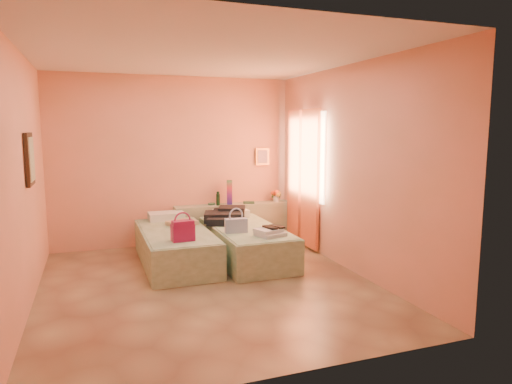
{
  "coord_description": "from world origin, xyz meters",
  "views": [
    {
      "loc": [
        -1.3,
        -5.36,
        1.95
      ],
      "look_at": [
        0.94,
        0.85,
        1.02
      ],
      "focal_mm": 32.0,
      "sensor_mm": 36.0,
      "label": 1
    }
  ],
  "objects_px": {
    "blue_handbag": "(236,225)",
    "towel_stack": "(270,232)",
    "bed_right": "(246,243)",
    "water_bottle": "(218,199)",
    "flower_vase": "(276,195)",
    "green_book": "(249,202)",
    "headboard_ledge": "(234,222)",
    "bed_left": "(175,247)",
    "magenta_handbag": "(183,231)"
  },
  "relations": [
    {
      "from": "blue_handbag",
      "to": "towel_stack",
      "type": "xyz_separation_m",
      "value": [
        0.37,
        -0.36,
        -0.05
      ]
    },
    {
      "from": "bed_right",
      "to": "water_bottle",
      "type": "height_order",
      "value": "water_bottle"
    },
    {
      "from": "bed_right",
      "to": "blue_handbag",
      "type": "xyz_separation_m",
      "value": [
        -0.25,
        -0.3,
        0.35
      ]
    },
    {
      "from": "flower_vase",
      "to": "bed_right",
      "type": "bearing_deg",
      "value": -129.8
    },
    {
      "from": "green_book",
      "to": "towel_stack",
      "type": "xyz_separation_m",
      "value": [
        -0.31,
        -1.8,
        -0.12
      ]
    },
    {
      "from": "headboard_ledge",
      "to": "green_book",
      "type": "bearing_deg",
      "value": -8.83
    },
    {
      "from": "headboard_ledge",
      "to": "bed_right",
      "type": "bearing_deg",
      "value": -98.05
    },
    {
      "from": "headboard_ledge",
      "to": "towel_stack",
      "type": "height_order",
      "value": "headboard_ledge"
    },
    {
      "from": "bed_left",
      "to": "magenta_handbag",
      "type": "xyz_separation_m",
      "value": [
        -0.01,
        -0.65,
        0.39
      ]
    },
    {
      "from": "water_bottle",
      "to": "bed_right",
      "type": "bearing_deg",
      "value": -83.67
    },
    {
      "from": "bed_left",
      "to": "flower_vase",
      "type": "relative_size",
      "value": 7.94
    },
    {
      "from": "flower_vase",
      "to": "blue_handbag",
      "type": "bearing_deg",
      "value": -129.74
    },
    {
      "from": "headboard_ledge",
      "to": "bed_right",
      "type": "distance_m",
      "value": 1.19
    },
    {
      "from": "water_bottle",
      "to": "flower_vase",
      "type": "height_order",
      "value": "flower_vase"
    },
    {
      "from": "blue_handbag",
      "to": "towel_stack",
      "type": "height_order",
      "value": "blue_handbag"
    },
    {
      "from": "bed_right",
      "to": "bed_left",
      "type": "bearing_deg",
      "value": 172.55
    },
    {
      "from": "bed_left",
      "to": "flower_vase",
      "type": "height_order",
      "value": "flower_vase"
    },
    {
      "from": "flower_vase",
      "to": "magenta_handbag",
      "type": "bearing_deg",
      "value": -140.1
    },
    {
      "from": "magenta_handbag",
      "to": "towel_stack",
      "type": "distance_m",
      "value": 1.18
    },
    {
      "from": "water_bottle",
      "to": "magenta_handbag",
      "type": "height_order",
      "value": "water_bottle"
    },
    {
      "from": "headboard_ledge",
      "to": "water_bottle",
      "type": "bearing_deg",
      "value": -168.67
    },
    {
      "from": "flower_vase",
      "to": "green_book",
      "type": "bearing_deg",
      "value": -179.6
    },
    {
      "from": "headboard_ledge",
      "to": "green_book",
      "type": "relative_size",
      "value": 10.64
    },
    {
      "from": "bed_left",
      "to": "flower_vase",
      "type": "xyz_separation_m",
      "value": [
        1.98,
        1.01,
        0.53
      ]
    },
    {
      "from": "towel_stack",
      "to": "bed_left",
      "type": "bearing_deg",
      "value": 145.56
    },
    {
      "from": "flower_vase",
      "to": "blue_handbag",
      "type": "height_order",
      "value": "flower_vase"
    },
    {
      "from": "water_bottle",
      "to": "flower_vase",
      "type": "distance_m",
      "value": 1.08
    },
    {
      "from": "blue_handbag",
      "to": "headboard_ledge",
      "type": "bearing_deg",
      "value": 79.22
    },
    {
      "from": "flower_vase",
      "to": "bed_left",
      "type": "bearing_deg",
      "value": -152.96
    },
    {
      "from": "bed_left",
      "to": "magenta_handbag",
      "type": "relative_size",
      "value": 6.93
    },
    {
      "from": "bed_left",
      "to": "towel_stack",
      "type": "relative_size",
      "value": 5.71
    },
    {
      "from": "green_book",
      "to": "blue_handbag",
      "type": "height_order",
      "value": "blue_handbag"
    },
    {
      "from": "bed_right",
      "to": "towel_stack",
      "type": "bearing_deg",
      "value": -79.7
    },
    {
      "from": "headboard_ledge",
      "to": "bed_right",
      "type": "xyz_separation_m",
      "value": [
        -0.17,
        -1.18,
        -0.08
      ]
    },
    {
      "from": "bed_right",
      "to": "green_book",
      "type": "height_order",
      "value": "green_book"
    },
    {
      "from": "headboard_ledge",
      "to": "towel_stack",
      "type": "distance_m",
      "value": 1.86
    },
    {
      "from": "headboard_ledge",
      "to": "flower_vase",
      "type": "distance_m",
      "value": 0.91
    },
    {
      "from": "bed_right",
      "to": "magenta_handbag",
      "type": "distance_m",
      "value": 1.23
    },
    {
      "from": "bed_right",
      "to": "green_book",
      "type": "xyz_separation_m",
      "value": [
        0.43,
        1.14,
        0.42
      ]
    },
    {
      "from": "bed_right",
      "to": "magenta_handbag",
      "type": "bearing_deg",
      "value": -153.61
    },
    {
      "from": "green_book",
      "to": "headboard_ledge",
      "type": "bearing_deg",
      "value": -172.71
    },
    {
      "from": "water_bottle",
      "to": "towel_stack",
      "type": "distance_m",
      "value": 1.82
    },
    {
      "from": "flower_vase",
      "to": "magenta_handbag",
      "type": "height_order",
      "value": "flower_vase"
    },
    {
      "from": "flower_vase",
      "to": "magenta_handbag",
      "type": "xyz_separation_m",
      "value": [
        -1.99,
        -1.67,
        -0.14
      ]
    },
    {
      "from": "headboard_ledge",
      "to": "flower_vase",
      "type": "height_order",
      "value": "flower_vase"
    },
    {
      "from": "blue_handbag",
      "to": "green_book",
      "type": "bearing_deg",
      "value": 69.57
    },
    {
      "from": "headboard_ledge",
      "to": "bed_left",
      "type": "xyz_separation_m",
      "value": [
        -1.2,
        -1.05,
        -0.08
      ]
    },
    {
      "from": "green_book",
      "to": "bed_right",
      "type": "bearing_deg",
      "value": -94.68
    },
    {
      "from": "flower_vase",
      "to": "blue_handbag",
      "type": "distance_m",
      "value": 1.89
    },
    {
      "from": "flower_vase",
      "to": "blue_handbag",
      "type": "xyz_separation_m",
      "value": [
        -1.2,
        -1.44,
        -0.18
      ]
    }
  ]
}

